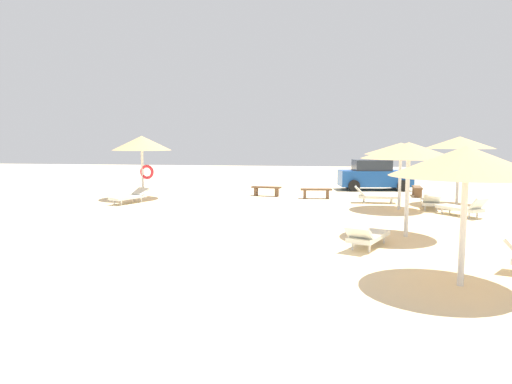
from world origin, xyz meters
TOP-DOWN VIEW (x-y plane):
  - ground_plane at (0.00, 0.00)m, footprint 80.00×80.00m
  - parasol_0 at (5.10, 8.13)m, footprint 2.89×2.89m
  - parasol_1 at (7.82, 10.00)m, footprint 2.91×2.91m
  - parasol_2 at (4.49, 2.68)m, footprint 2.71×2.71m
  - parasol_3 at (-6.64, 10.01)m, footprint 2.82×2.82m
  - parasol_4 at (4.77, -1.93)m, footprint 2.84×2.84m
  - lounger_0 at (4.32, 10.08)m, footprint 1.88×0.66m
  - lounger_1 at (6.37, 8.45)m, footprint 0.86×1.96m
  - lounger_2 at (3.25, 1.06)m, footprint 1.35×1.99m
  - lounger_3 at (-6.56, 8.31)m, footprint 1.29×2.01m
  - lounger_5 at (7.18, 6.79)m, footprint 1.61×1.87m
  - bench_0 at (1.67, 11.27)m, footprint 1.54×0.57m
  - bench_1 at (6.70, 13.03)m, footprint 0.53×1.53m
  - bench_2 at (-0.86, 11.93)m, footprint 1.55×0.64m
  - parked_car at (4.83, 15.83)m, footprint 4.20×2.43m

SIDE VIEW (x-z plane):
  - ground_plane at x=0.00m, z-range 0.00..0.00m
  - lounger_3 at x=-6.56m, z-range -0.01..0.63m
  - lounger_1 at x=6.37m, z-range -0.03..0.66m
  - lounger_2 at x=3.25m, z-range -0.04..0.67m
  - lounger_0 at x=4.32m, z-range -0.06..0.70m
  - lounger_5 at x=7.18m, z-range -0.07..0.72m
  - bench_0 at x=1.67m, z-range 0.10..0.59m
  - bench_1 at x=6.70m, z-range 0.10..0.59m
  - bench_2 at x=-0.86m, z-range 0.10..0.59m
  - parked_car at x=4.83m, z-range -0.04..1.68m
  - parasol_4 at x=4.77m, z-range 1.05..3.75m
  - parasol_0 at x=5.10m, z-range 1.11..3.83m
  - parasol_2 at x=4.49m, z-range 1.13..3.87m
  - parasol_3 at x=-6.64m, z-range 1.14..4.17m
  - parasol_1 at x=7.82m, z-range 1.22..4.19m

